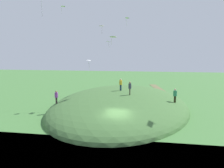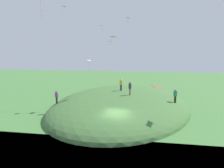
{
  "view_description": "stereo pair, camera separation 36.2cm",
  "coord_description": "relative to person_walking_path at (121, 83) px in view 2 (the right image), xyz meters",
  "views": [
    {
      "loc": [
        -22.89,
        -3.64,
        7.75
      ],
      "look_at": [
        6.05,
        1.65,
        3.95
      ],
      "focal_mm": 38.08,
      "sensor_mm": 36.0,
      "label": 1
    },
    {
      "loc": [
        -22.82,
        -4.0,
        7.75
      ],
      "look_at": [
        6.05,
        1.65,
        3.95
      ],
      "focal_mm": 38.08,
      "sensor_mm": 36.0,
      "label": 2
    }
  ],
  "objects": [
    {
      "name": "kite_8",
      "position": [
        6.01,
        -0.11,
        9.78
      ],
      "size": [
        0.89,
        0.87,
        1.3
      ],
      "color": "white"
    },
    {
      "name": "person_watching_kites",
      "position": [
        -2.83,
        -1.61,
        -0.07
      ],
      "size": [
        0.4,
        0.4,
        1.73
      ],
      "rotation": [
        0.0,
        0.0,
        6.22
      ],
      "color": "#342F24",
      "rests_on": "grass_hill"
    },
    {
      "name": "person_near_shore",
      "position": [
        -4.46,
        7.81,
        -1.27
      ],
      "size": [
        0.57,
        0.57,
        1.69
      ],
      "rotation": [
        0.0,
        0.0,
        2.03
      ],
      "color": "#39302E",
      "rests_on": "grass_hill"
    },
    {
      "name": "kite_6",
      "position": [
        0.69,
        1.23,
        6.47
      ],
      "size": [
        0.83,
        1.04,
        1.16
      ],
      "color": "silver"
    },
    {
      "name": "grass_hill",
      "position": [
        0.52,
        0.1,
        -3.58
      ],
      "size": [
        30.63,
        19.15,
        5.02
      ],
      "primitive_type": "ellipsoid",
      "color": "#426C36",
      "rests_on": "ground_plane"
    },
    {
      "name": "kite_5",
      "position": [
        1.37,
        3.06,
        8.1
      ],
      "size": [
        0.86,
        0.65,
        1.14
      ],
      "color": "#F4D9D1"
    },
    {
      "name": "person_walking_path",
      "position": [
        0.0,
        0.0,
        0.0
      ],
      "size": [
        0.56,
        0.56,
        1.7
      ],
      "rotation": [
        0.0,
        0.0,
        4.2
      ],
      "color": "#1C3144",
      "rests_on": "grass_hill"
    },
    {
      "name": "person_on_hilltop",
      "position": [
        -2.35,
        -7.34,
        -0.95
      ],
      "size": [
        0.66,
        0.66,
        1.79
      ],
      "rotation": [
        0.0,
        0.0,
        5.43
      ],
      "color": "black",
      "rests_on": "grass_hill"
    },
    {
      "name": "kite_4",
      "position": [
        6.93,
        11.13,
        12.17
      ],
      "size": [
        1.13,
        1.04,
        1.2
      ],
      "color": "white"
    },
    {
      "name": "ground_plane",
      "position": [
        -10.19,
        -1.15,
        -3.58
      ],
      "size": [
        160.0,
        160.0,
        0.0
      ],
      "primitive_type": "plane",
      "color": "#44783A"
    },
    {
      "name": "kite_9",
      "position": [
        3.76,
        2.51,
        5.97
      ],
      "size": [
        0.99,
        0.81,
        1.09
      ],
      "color": "silver"
    },
    {
      "name": "kite_2",
      "position": [
        -1.51,
        4.18,
        3.15
      ],
      "size": [
        0.94,
        0.76,
        1.34
      ],
      "color": "white"
    },
    {
      "name": "dirt_path",
      "position": [
        17.81,
        -5.91,
        -3.56
      ],
      "size": [
        17.91,
        4.95,
        0.04
      ],
      "primitive_type": "cube",
      "rotation": [
        0.0,
        0.0,
        0.19
      ],
      "color": "brown",
      "rests_on": "ground_plane"
    }
  ]
}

